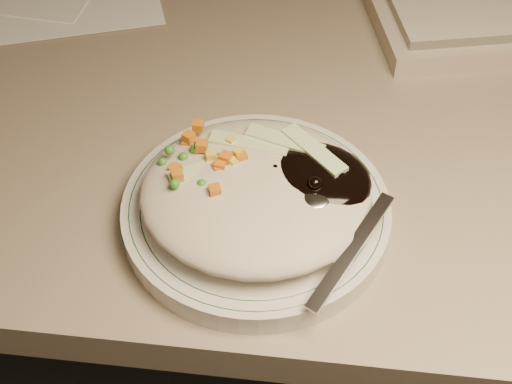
# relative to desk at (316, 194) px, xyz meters

# --- Properties ---
(desk) EXTENTS (1.40, 0.70, 0.74)m
(desk) POSITION_rel_desk_xyz_m (0.00, 0.00, 0.00)
(desk) COLOR gray
(desk) RESTS_ON ground
(plate) EXTENTS (0.23, 0.23, 0.02)m
(plate) POSITION_rel_desk_xyz_m (-0.05, -0.22, 0.21)
(plate) COLOR silver
(plate) RESTS_ON desk
(plate_rim) EXTENTS (0.22, 0.22, 0.00)m
(plate_rim) POSITION_rel_desk_xyz_m (-0.05, -0.22, 0.22)
(plate_rim) COLOR #144723
(plate_rim) RESTS_ON plate
(meal) EXTENTS (0.21, 0.19, 0.05)m
(meal) POSITION_rel_desk_xyz_m (-0.05, -0.22, 0.24)
(meal) COLOR beige
(meal) RESTS_ON plate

